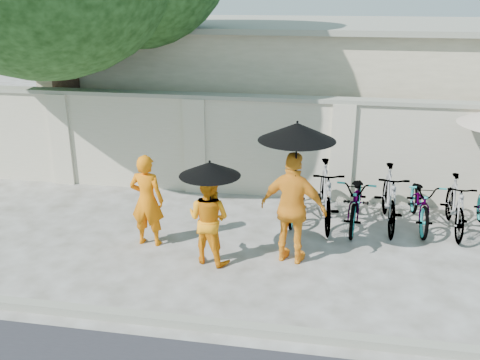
# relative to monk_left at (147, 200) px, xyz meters

# --- Properties ---
(ground) EXTENTS (80.00, 80.00, 0.00)m
(ground) POSITION_rel_monk_left_xyz_m (1.16, -0.50, -0.79)
(ground) COLOR #B8B7B6
(kerb) EXTENTS (40.00, 0.16, 0.12)m
(kerb) POSITION_rel_monk_left_xyz_m (1.16, -2.20, -0.73)
(kerb) COLOR gray
(kerb) RESTS_ON ground
(compound_wall) EXTENTS (20.00, 0.30, 2.00)m
(compound_wall) POSITION_rel_monk_left_xyz_m (2.16, 2.70, 0.21)
(compound_wall) COLOR beige
(compound_wall) RESTS_ON ground
(building_behind) EXTENTS (14.00, 6.00, 3.20)m
(building_behind) POSITION_rel_monk_left_xyz_m (3.16, 6.50, 0.81)
(building_behind) COLOR beige
(building_behind) RESTS_ON ground
(monk_left) EXTENTS (0.59, 0.40, 1.57)m
(monk_left) POSITION_rel_monk_left_xyz_m (0.00, 0.00, 0.00)
(monk_left) COLOR orange
(monk_left) RESTS_ON ground
(monk_center) EXTENTS (0.84, 0.74, 1.45)m
(monk_center) POSITION_rel_monk_left_xyz_m (1.15, -0.42, -0.06)
(monk_center) COLOR orange
(monk_center) RESTS_ON ground
(parasol_center) EXTENTS (0.93, 0.93, 0.86)m
(parasol_center) POSITION_rel_monk_left_xyz_m (1.20, -0.50, 0.79)
(parasol_center) COLOR black
(parasol_center) RESTS_ON ground
(monk_right) EXTENTS (1.12, 0.67, 1.79)m
(monk_right) POSITION_rel_monk_left_xyz_m (2.43, -0.18, 0.11)
(monk_right) COLOR orange
(monk_right) RESTS_ON ground
(parasol_right) EXTENTS (1.15, 1.15, 1.25)m
(parasol_right) POSITION_rel_monk_left_xyz_m (2.45, -0.26, 1.35)
(parasol_right) COLOR black
(parasol_right) RESTS_ON ground
(bike_0) EXTENTS (0.57, 1.63, 0.85)m
(bike_0) POSITION_rel_monk_left_xyz_m (2.33, 1.55, -0.36)
(bike_0) COLOR #B1B1B1
(bike_0) RESTS_ON ground
(bike_1) EXTENTS (0.73, 1.94, 1.14)m
(bike_1) POSITION_rel_monk_left_xyz_m (2.90, 1.39, -0.22)
(bike_1) COLOR #B1B1B1
(bike_1) RESTS_ON ground
(bike_2) EXTENTS (0.85, 1.94, 0.99)m
(bike_2) POSITION_rel_monk_left_xyz_m (3.47, 1.41, -0.29)
(bike_2) COLOR #B1B1B1
(bike_2) RESTS_ON ground
(bike_3) EXTENTS (0.55, 1.83, 1.10)m
(bike_3) POSITION_rel_monk_left_xyz_m (4.03, 1.46, -0.24)
(bike_3) COLOR #B1B1B1
(bike_3) RESTS_ON ground
(bike_4) EXTENTS (0.65, 1.77, 0.92)m
(bike_4) POSITION_rel_monk_left_xyz_m (4.60, 1.58, -0.32)
(bike_4) COLOR #B1B1B1
(bike_4) RESTS_ON ground
(bike_5) EXTENTS (0.50, 1.65, 0.99)m
(bike_5) POSITION_rel_monk_left_xyz_m (5.17, 1.43, -0.29)
(bike_5) COLOR #B1B1B1
(bike_5) RESTS_ON ground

